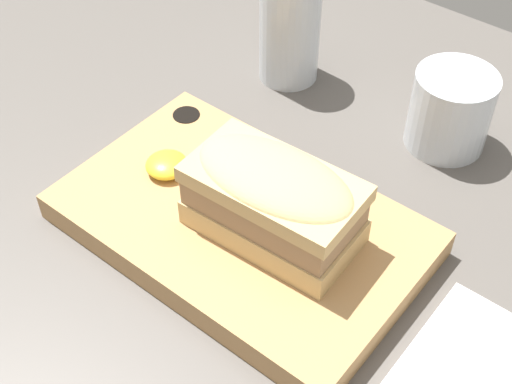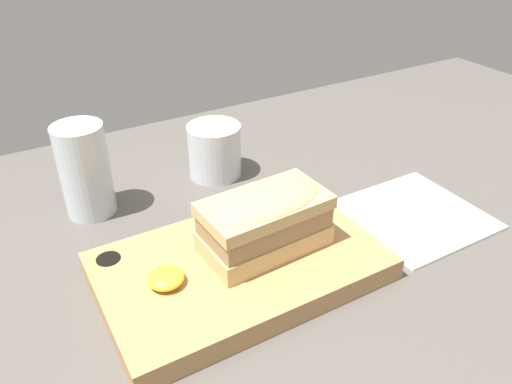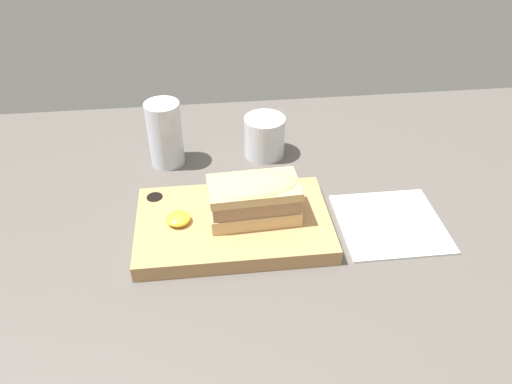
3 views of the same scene
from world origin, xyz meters
The scene contains 7 objects.
dining_table centered at (0.00, 0.00, 1.00)cm, with size 170.88×102.92×2.00cm.
serving_board centered at (-3.43, 5.83, 3.36)cm, with size 31.21×19.45×2.78cm.
sandwich centered at (0.15, 5.98, 8.69)cm, with size 14.54×8.36×7.39cm.
mustard_dollop centered at (-12.10, 5.75, 5.49)cm, with size 3.87×3.87×1.55cm.
water_glass centered at (-14.55, 27.58, 7.50)cm, with size 6.57×6.57×12.70cm.
wine_glass centered at (4.60, 28.34, 5.82)cm, with size 8.02×8.02×8.06cm.
napkin centered at (22.73, 4.44, 2.20)cm, with size 17.00×16.54×0.40cm.
Camera 2 is at (-23.63, -32.90, 40.41)cm, focal length 35.00 mm.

